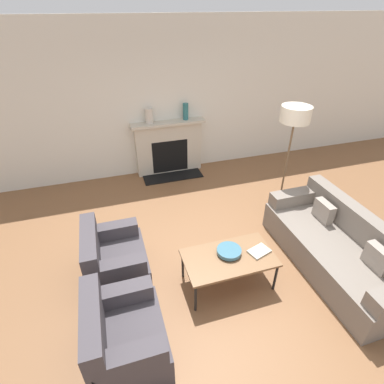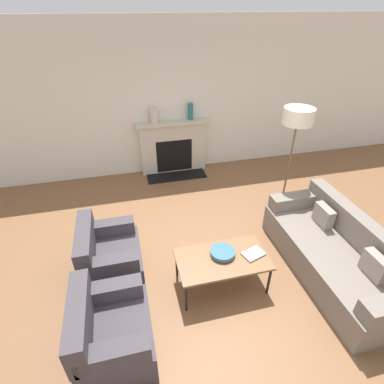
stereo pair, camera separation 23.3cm
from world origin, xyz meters
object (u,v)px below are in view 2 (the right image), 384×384
Objects in this scene: coffee_table at (222,260)px; bowl at (223,252)px; book at (253,254)px; floor_lamp at (297,125)px; fireplace at (173,148)px; mantel_vase_center_left at (191,111)px; armchair_near at (110,332)px; couch at (336,254)px; armchair_far at (109,257)px; mantel_vase_left at (154,115)px.

coffee_table is 3.68× the size of bowl.
book is 2.08m from floor_lamp.
fireplace is 3.08m from bowl.
armchair_near is at bearing -114.99° from mantel_vase_center_left.
coffee_table is 0.63× the size of floor_lamp.
fireplace reaches higher than armchair_near.
couch reaches higher than book.
armchair_near is 1.46m from coffee_table.
coffee_table is at bearing 157.80° from book.
floor_lamp is at bearing -74.45° from armchair_far.
floor_lamp is at bearing 31.81° from book.
floor_lamp is at bearing -57.10° from armchair_near.
mantel_vase_center_left is at bearing -33.24° from armchair_far.
armchair_near is at bearing -110.22° from fireplace.
coffee_table is (1.35, 0.55, 0.12)m from armchair_near.
book is (1.74, 0.52, 0.16)m from armchair_near.
mantel_vase_left is at bearing -20.92° from armchair_far.
fireplace is at bearing 90.24° from bowl.
fireplace is 1.31× the size of coffee_table.
couch is 1.52m from coffee_table.
couch reaches higher than coffee_table.
couch is 1.52m from bowl.
armchair_near is at bearing -157.94° from coffee_table.
armchair_far is at bearing 161.28° from bowl.
mantel_vase_center_left is (0.37, 3.15, 0.83)m from coffee_table.
couch is at bearing -70.92° from mantel_vase_center_left.
book is (0.38, -3.17, -0.07)m from fireplace.
floor_lamp reaches higher than mantel_vase_center_left.
coffee_table is at bearing -96.75° from mantel_vase_center_left.
armchair_near is 3.95m from mantel_vase_left.
mantel_vase_center_left reaches higher than bowl.
bowl is (0.02, 0.06, 0.07)m from coffee_table.
fireplace is 0.68× the size of couch.
book is at bearing -4.58° from coffee_table.
fireplace reaches higher than book.
armchair_far is (-2.86, 0.66, 0.01)m from couch.
armchair_near is 0.79× the size of coffee_table.
armchair_far is 2.91× the size of bowl.
mantel_vase_center_left reaches higher than mantel_vase_left.
floor_lamp reaches higher than couch.
book is at bearing -89.80° from mantel_vase_center_left.
book is 0.94× the size of mantel_vase_center_left.
book is at bearing -77.09° from mantel_vase_left.
floor_lamp reaches higher than bowl.
armchair_far is 2.75× the size of mantel_vase_center_left.
floor_lamp is 5.55× the size of mantel_vase_center_left.
couch is 7.11× the size of book.
couch is 2.89m from armchair_near.
bowl is at bearing -108.72° from armchair_far.
armchair_far is 3.29m from mantel_vase_center_left.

